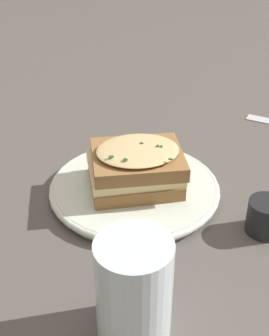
{
  "coord_description": "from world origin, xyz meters",
  "views": [
    {
      "loc": [
        0.46,
        -0.32,
        0.39
      ],
      "look_at": [
        0.01,
        -0.02,
        0.04
      ],
      "focal_mm": 50.0,
      "sensor_mm": 36.0,
      "label": 1
    }
  ],
  "objects_px": {
    "water_glass": "(134,290)",
    "condiment_pot": "(266,217)",
    "sandwich": "(136,167)",
    "dinner_plate": "(135,188)"
  },
  "relations": [
    {
      "from": "water_glass",
      "to": "dinner_plate",
      "type": "bearing_deg",
      "value": 145.94
    },
    {
      "from": "sandwich",
      "to": "condiment_pot",
      "type": "bearing_deg",
      "value": 30.52
    },
    {
      "from": "sandwich",
      "to": "condiment_pot",
      "type": "height_order",
      "value": "sandwich"
    },
    {
      "from": "water_glass",
      "to": "condiment_pot",
      "type": "height_order",
      "value": "water_glass"
    },
    {
      "from": "condiment_pot",
      "to": "dinner_plate",
      "type": "bearing_deg",
      "value": -149.68
    },
    {
      "from": "water_glass",
      "to": "condiment_pot",
      "type": "relative_size",
      "value": 2.33
    },
    {
      "from": "sandwich",
      "to": "water_glass",
      "type": "height_order",
      "value": "water_glass"
    },
    {
      "from": "dinner_plate",
      "to": "condiment_pot",
      "type": "relative_size",
      "value": 4.98
    },
    {
      "from": "dinner_plate",
      "to": "water_glass",
      "type": "distance_m",
      "value": 0.24
    },
    {
      "from": "sandwich",
      "to": "dinner_plate",
      "type": "bearing_deg",
      "value": -164.84
    }
  ]
}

